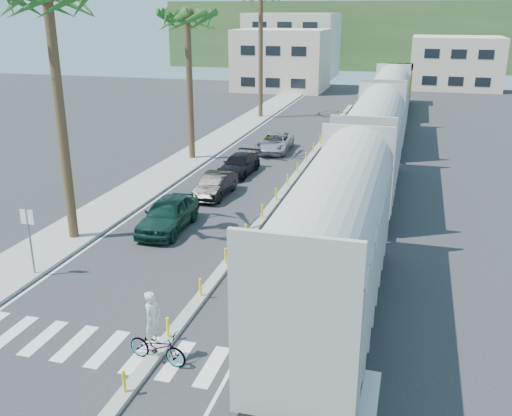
{
  "coord_description": "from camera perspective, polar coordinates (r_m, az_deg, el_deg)",
  "views": [
    {
      "loc": [
        7.24,
        -16.04,
        10.38
      ],
      "look_at": [
        0.73,
        7.18,
        2.0
      ],
      "focal_mm": 40.0,
      "sensor_mm": 36.0,
      "label": 1
    }
  ],
  "objects": [
    {
      "name": "lane_markings",
      "position": [
        43.36,
        2.71,
        5.29
      ],
      "size": [
        9.42,
        90.0,
        0.01
      ],
      "color": "silver",
      "rests_on": "ground"
    },
    {
      "name": "car_second",
      "position": [
        33.55,
        -4.05,
        2.31
      ],
      "size": [
        1.6,
        4.2,
        1.37
      ],
      "primitive_type": "imported",
      "rotation": [
        0.0,
        0.0,
        -0.02
      ],
      "color": "black",
      "rests_on": "ground"
    },
    {
      "name": "median",
      "position": [
        38.14,
        4.14,
        3.45
      ],
      "size": [
        0.45,
        60.0,
        0.85
      ],
      "color": "gray",
      "rests_on": "ground"
    },
    {
      "name": "rails",
      "position": [
        45.3,
        12.47,
        5.5
      ],
      "size": [
        1.56,
        100.0,
        0.06
      ],
      "color": "black",
      "rests_on": "ground"
    },
    {
      "name": "car_lead",
      "position": [
        28.59,
        -8.79,
        -0.59
      ],
      "size": [
        2.3,
        5.01,
        1.66
      ],
      "primitive_type": "imported",
      "rotation": [
        0.0,
        0.0,
        0.04
      ],
      "color": "#103125",
      "rests_on": "ground"
    },
    {
      "name": "palm_trees",
      "position": [
        41.67,
        -6.3,
        19.64
      ],
      "size": [
        3.5,
        37.2,
        13.75
      ],
      "color": "brown",
      "rests_on": "ground"
    },
    {
      "name": "ground",
      "position": [
        20.44,
        -7.58,
        -11.55
      ],
      "size": [
        140.0,
        140.0,
        0.0
      ],
      "primitive_type": "plane",
      "color": "#28282B",
      "rests_on": "ground"
    },
    {
      "name": "cyclist",
      "position": [
        18.29,
        -9.93,
        -12.88
      ],
      "size": [
        1.34,
        2.24,
        2.4
      ],
      "rotation": [
        0.0,
        0.0,
        1.41
      ],
      "color": "#9EA0A5",
      "rests_on": "ground"
    },
    {
      "name": "car_rear",
      "position": [
        44.47,
        1.9,
        6.57
      ],
      "size": [
        2.68,
        5.2,
        1.4
      ],
      "primitive_type": "imported",
      "rotation": [
        0.0,
        0.0,
        0.04
      ],
      "color": "#AAACAF",
      "rests_on": "ground"
    },
    {
      "name": "hillside",
      "position": [
        116.35,
        12.62,
        16.56
      ],
      "size": [
        80.0,
        20.0,
        12.0
      ],
      "primitive_type": "cube",
      "color": "#385628",
      "rests_on": "ground"
    },
    {
      "name": "sidewalk",
      "position": [
        45.15,
        -5.2,
        5.88
      ],
      "size": [
        3.0,
        90.0,
        0.15
      ],
      "primitive_type": "cube",
      "color": "gray",
      "rests_on": "ground"
    },
    {
      "name": "car_third",
      "position": [
        38.04,
        -1.72,
        4.36
      ],
      "size": [
        2.39,
        4.8,
        1.33
      ],
      "primitive_type": "imported",
      "rotation": [
        0.0,
        0.0,
        -0.06
      ],
      "color": "black",
      "rests_on": "ground"
    },
    {
      "name": "buildings",
      "position": [
        88.96,
        7.05,
        15.14
      ],
      "size": [
        38.0,
        27.0,
        10.0
      ],
      "color": "beige",
      "rests_on": "ground"
    },
    {
      "name": "freight_train",
      "position": [
        39.0,
        12.19,
        7.68
      ],
      "size": [
        3.0,
        60.94,
        5.85
      ],
      "color": "#ABA89C",
      "rests_on": "ground"
    },
    {
      "name": "crosswalk",
      "position": [
        18.9,
        -10.01,
        -14.46
      ],
      "size": [
        14.0,
        2.2,
        0.01
      ],
      "primitive_type": "cube",
      "color": "silver",
      "rests_on": "ground"
    },
    {
      "name": "street_sign",
      "position": [
        24.65,
        -21.75,
        -2.21
      ],
      "size": [
        0.6,
        0.08,
        3.0
      ],
      "color": "slate",
      "rests_on": "ground"
    }
  ]
}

